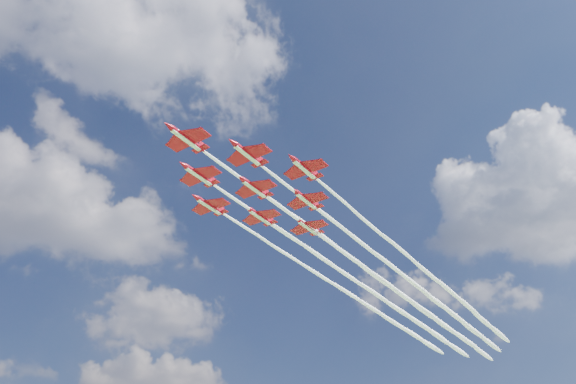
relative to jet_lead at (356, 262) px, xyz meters
The scene contains 9 objects.
jet_lead is the anchor object (origin of this frame).
jet_row2_port 12.68m from the jet_lead, ahead, with size 120.33×80.47×2.75m.
jet_row2_starb 12.68m from the jet_lead, 64.84° to the left, with size 120.33×80.47×2.75m.
jet_row3_port 25.37m from the jet_lead, ahead, with size 120.33×80.47×2.75m.
jet_row3_centre 21.62m from the jet_lead, 33.30° to the left, with size 120.33×80.47×2.75m.
jet_row3_starb 25.37m from the jet_lead, 64.84° to the left, with size 120.33×80.47×2.75m.
jet_row4_port 33.10m from the jet_lead, 21.74° to the left, with size 120.33×80.47×2.75m.
jet_row4_starb 33.10m from the jet_lead, 44.87° to the left, with size 120.33×80.47×2.75m.
jet_tail 43.24m from the jet_lead, 33.30° to the left, with size 120.33×80.47×2.75m.
Camera 1 is at (-29.24, -94.19, 10.84)m, focal length 35.00 mm.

